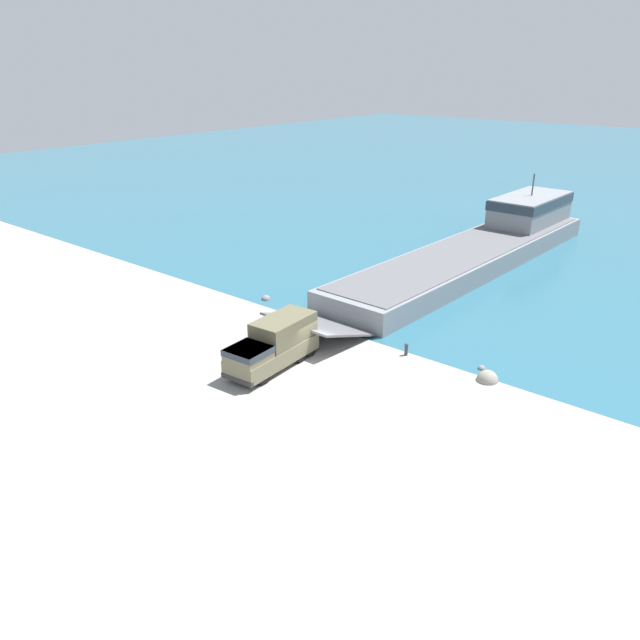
{
  "coord_description": "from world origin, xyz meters",
  "views": [
    {
      "loc": [
        24.74,
        -29.51,
        18.94
      ],
      "look_at": [
        -1.61,
        2.37,
        1.74
      ],
      "focal_mm": 35.0,
      "sensor_mm": 36.0,
      "label": 1
    }
  ],
  "objects_px": {
    "landing_craft": "(487,242)",
    "mooring_bollard": "(406,349)",
    "military_truck": "(274,344)",
    "soldier_on_ramp": "(253,336)"
  },
  "relations": [
    {
      "from": "military_truck",
      "to": "soldier_on_ramp",
      "type": "xyz_separation_m",
      "value": [
        -2.82,
        0.86,
        -0.53
      ]
    },
    {
      "from": "soldier_on_ramp",
      "to": "mooring_bollard",
      "type": "height_order",
      "value": "soldier_on_ramp"
    },
    {
      "from": "military_truck",
      "to": "landing_craft",
      "type": "bearing_deg",
      "value": 175.93
    },
    {
      "from": "landing_craft",
      "to": "soldier_on_ramp",
      "type": "bearing_deg",
      "value": -93.65
    },
    {
      "from": "landing_craft",
      "to": "mooring_bollard",
      "type": "height_order",
      "value": "landing_craft"
    },
    {
      "from": "mooring_bollard",
      "to": "landing_craft",
      "type": "bearing_deg",
      "value": 103.61
    },
    {
      "from": "soldier_on_ramp",
      "to": "mooring_bollard",
      "type": "distance_m",
      "value": 10.74
    },
    {
      "from": "military_truck",
      "to": "mooring_bollard",
      "type": "height_order",
      "value": "military_truck"
    },
    {
      "from": "military_truck",
      "to": "soldier_on_ramp",
      "type": "relative_size",
      "value": 4.09
    },
    {
      "from": "soldier_on_ramp",
      "to": "mooring_bollard",
      "type": "relative_size",
      "value": 1.99
    }
  ]
}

